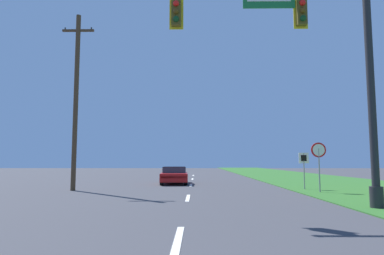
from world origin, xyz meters
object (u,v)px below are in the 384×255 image
Objects in this scene: utility_pole_near at (76,98)px; signal_mast at (318,60)px; car_ahead at (174,175)px; route_sign_post at (304,162)px; stop_sign at (319,156)px.

signal_mast is at bearing -32.81° from utility_pole_near.
route_sign_post reaches higher than car_ahead.
route_sign_post is at bearing 77.03° from signal_mast.
utility_pole_near is (-11.00, 7.09, 0.01)m from signal_mast.
signal_mast is at bearing -108.58° from stop_sign.
stop_sign is at bearing -41.19° from car_ahead.
route_sign_post is 0.20× the size of utility_pole_near.
route_sign_post is (-0.21, 1.80, -0.34)m from stop_sign.
stop_sign is at bearing -83.35° from route_sign_post.
utility_pole_near is at bearing -132.36° from car_ahead.
utility_pole_near reaches higher than route_sign_post.
utility_pole_near is (-12.78, -0.62, 3.59)m from route_sign_post.
signal_mast is at bearing -65.40° from car_ahead.
car_ahead is at bearing 146.48° from route_sign_post.
signal_mast is 0.86× the size of utility_pole_near.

